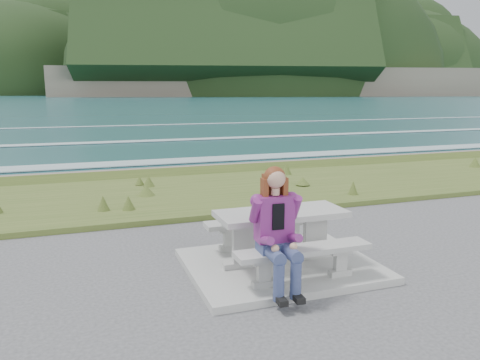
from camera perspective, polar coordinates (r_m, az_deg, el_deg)
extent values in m
cube|color=#9C9C97|center=(6.77, 4.94, -10.34)|extent=(2.60, 2.10, 0.10)
cube|color=#9C9C97|center=(6.55, 0.57, -10.21)|extent=(0.62, 0.12, 0.08)
cube|color=#9C9C97|center=(6.45, 0.57, -7.77)|extent=(0.34, 0.09, 0.51)
cube|color=#9C9C97|center=(6.36, 0.58, -5.25)|extent=(0.62, 0.12, 0.08)
cube|color=#9C9C97|center=(6.97, 9.06, -9.03)|extent=(0.62, 0.12, 0.08)
cube|color=#9C9C97|center=(6.87, 9.13, -6.72)|extent=(0.34, 0.09, 0.51)
cube|color=#9C9C97|center=(6.79, 9.21, -4.34)|extent=(0.62, 0.12, 0.08)
cube|color=#9C9C97|center=(6.53, 5.05, -4.12)|extent=(1.80, 0.75, 0.08)
cube|color=#9C9C97|center=(5.94, 2.91, -12.50)|extent=(0.30, 0.12, 0.08)
cube|color=#9C9C97|center=(5.89, 2.92, -11.16)|extent=(0.17, 0.09, 0.22)
cube|color=#9C9C97|center=(5.83, 2.94, -9.80)|extent=(0.30, 0.12, 0.08)
cube|color=#9C9C97|center=(6.40, 12.07, -10.98)|extent=(0.30, 0.12, 0.08)
cube|color=#9C9C97|center=(6.35, 12.12, -9.72)|extent=(0.17, 0.09, 0.22)
cube|color=#9C9C97|center=(6.30, 12.18, -8.44)|extent=(0.30, 0.12, 0.08)
cube|color=#9C9C97|center=(6.02, 7.76, -8.45)|extent=(1.80, 0.35, 0.07)
cube|color=#9C9C97|center=(7.17, -1.35, -8.30)|extent=(0.30, 0.12, 0.08)
cube|color=#9C9C97|center=(7.12, -1.36, -7.17)|extent=(0.17, 0.09, 0.22)
cube|color=#9C9C97|center=(7.08, -1.36, -6.01)|extent=(0.30, 0.12, 0.08)
cube|color=#9C9C97|center=(7.55, 6.53, -7.36)|extent=(0.30, 0.12, 0.08)
cube|color=#9C9C97|center=(7.51, 6.55, -6.27)|extent=(0.17, 0.09, 0.22)
cube|color=#9C9C97|center=(7.47, 6.58, -5.18)|extent=(0.30, 0.12, 0.08)
cube|color=#9C9C97|center=(7.23, 2.72, -5.03)|extent=(1.80, 0.35, 0.07)
cube|color=#3D5821|center=(11.34, -5.46, -1.86)|extent=(160.00, 4.50, 0.22)
cube|color=#6E6052|center=(14.12, -8.29, 0.62)|extent=(160.00, 0.80, 2.20)
plane|color=#1F5258|center=(435.77, -19.22, 9.79)|extent=(1600.00, 1600.00, 0.00)
cube|color=silver|center=(20.36, -11.47, -1.30)|extent=(220.00, 3.00, 0.06)
cube|color=silver|center=(28.19, -13.74, 1.98)|extent=(220.00, 2.00, 0.06)
cube|color=silver|center=(40.05, -15.47, 4.47)|extent=(220.00, 1.40, 0.06)
cube|color=silver|center=(57.96, -16.74, 6.29)|extent=(220.00, 1.00, 0.06)
cube|color=#6E6052|center=(361.02, 2.32, 11.69)|extent=(296.14, 193.70, 18.00)
ellipsoid|color=black|center=(361.07, 2.33, 12.16)|extent=(311.77, 210.10, 199.19)
cube|color=#6E6052|center=(534.19, 18.22, 10.92)|extent=(224.66, 148.06, 18.00)
ellipsoid|color=black|center=(534.23, 18.24, 11.24)|extent=(236.23, 161.33, 152.32)
cube|color=#6E6052|center=(447.33, -24.51, 10.59)|extent=(201.55, 149.04, 18.00)
ellipsoid|color=black|center=(447.37, -24.55, 10.97)|extent=(211.86, 162.91, 128.89)
cube|color=#6E6052|center=(713.68, 23.69, 10.43)|extent=(197.87, 126.05, 18.00)
ellipsoid|color=black|center=(713.71, 23.71, 10.67)|extent=(207.79, 137.80, 111.31)
cube|color=navy|center=(5.70, 5.05, -10.89)|extent=(0.43, 0.78, 0.58)
cube|color=#7D2475|center=(5.74, 4.19, -4.66)|extent=(0.45, 0.27, 0.57)
sphere|color=#D5A485|center=(5.61, 4.34, 0.19)|extent=(0.24, 0.24, 0.24)
sphere|color=#5F2715|center=(5.63, 4.24, 0.35)|extent=(0.26, 0.26, 0.26)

